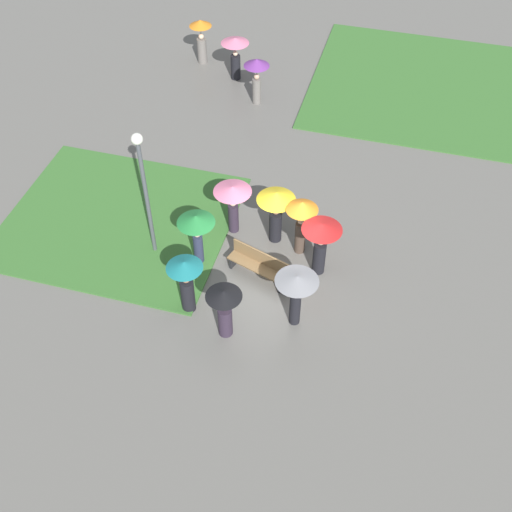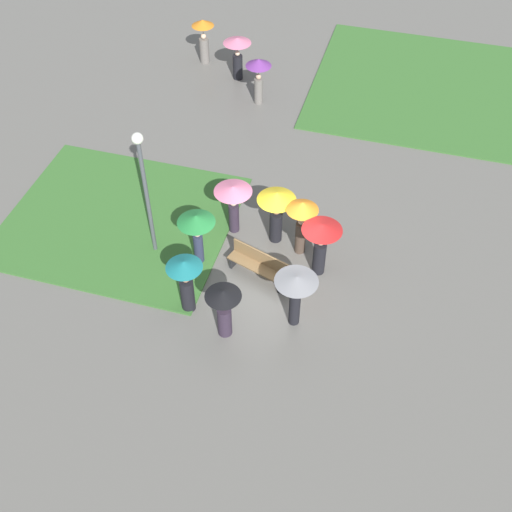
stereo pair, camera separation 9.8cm
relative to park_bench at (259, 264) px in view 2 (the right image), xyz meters
The scene contains 16 objects.
ground_plane 0.72m from the park_bench, 48.09° to the left, with size 90.00×90.00×0.00m, color #66635E.
lawn_patch_near 5.04m from the park_bench, 167.95° to the left, with size 7.02×6.09×0.06m.
lawn_patch_far 12.45m from the park_bench, 68.19° to the left, with size 10.66×8.34×0.06m.
park_bench is the anchor object (origin of this frame).
lamp_post 4.04m from the park_bench, behind, with size 0.32×0.32×4.32m.
crowd_person_teal 2.45m from the park_bench, 132.25° to the right, with size 0.99×0.99×1.91m.
crowd_person_green 2.11m from the park_bench, behind, with size 1.10×1.10×1.87m.
crowd_person_pink 2.23m from the park_bench, 127.67° to the left, with size 1.16×1.16×1.77m.
crowd_person_grey 2.17m from the park_bench, 44.89° to the right, with size 1.16×1.16×1.87m.
crowd_person_yellow 1.83m from the park_bench, 86.86° to the left, with size 1.17×1.17×1.89m.
crowd_person_orange 1.86m from the park_bench, 54.74° to the left, with size 0.95×0.95×1.97m.
crowd_person_red 1.96m from the park_bench, 21.30° to the left, with size 1.15×1.15×1.91m.
crowd_person_black 2.36m from the park_bench, 98.05° to the right, with size 0.96×0.96×1.73m.
lone_walker_far_path 9.08m from the park_bench, 105.80° to the left, with size 0.98×0.98×1.87m.
lone_walker_mid_plaza 10.87m from the park_bench, 110.22° to the left, with size 1.12×1.12×1.77m.
lone_walker_near_lawn 12.32m from the park_bench, 116.39° to the left, with size 0.92×0.92×1.87m.
Camera 2 is at (2.98, -12.49, 14.12)m, focal length 45.00 mm.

